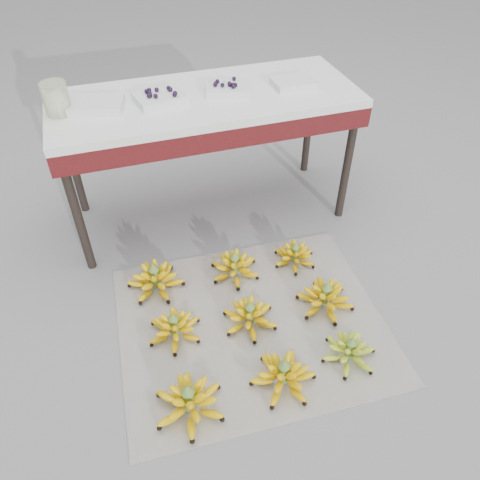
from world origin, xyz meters
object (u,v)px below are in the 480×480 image
object	(u,v)px
tray_far_left	(97,105)
bunch_back_center	(235,267)
tray_left	(160,98)
glass_jar	(56,99)
newspaper_mat	(251,323)
vendor_table	(206,111)
tray_right	(228,88)
bunch_front_center	(283,375)
bunch_mid_center	(250,316)
bunch_back_right	(295,255)
bunch_mid_left	(175,328)
bunch_front_right	(350,351)
bunch_mid_right	(325,298)
tray_far_right	(294,83)
bunch_front_left	(189,402)
bunch_back_left	(155,280)

from	to	relation	value
tray_far_left	bunch_back_center	bearing A→B (deg)	-47.71
tray_left	glass_jar	size ratio (longest dim) A/B	1.76
bunch_back_center	glass_jar	bearing A→B (deg)	147.25
newspaper_mat	bunch_back_center	world-z (taller)	bunch_back_center
newspaper_mat	vendor_table	xyz separation A→B (m)	(0.04, 0.91, 0.67)
vendor_table	tray_left	xyz separation A→B (m)	(-0.23, -0.01, 0.11)
newspaper_mat	tray_right	size ratio (longest dim) A/B	4.80
bunch_front_center	bunch_mid_center	xyz separation A→B (m)	(-0.03, 0.35, -0.00)
bunch_front_center	tray_left	world-z (taller)	tray_left
tray_left	bunch_back_center	bearing A→B (deg)	-69.17
bunch_back_right	vendor_table	bearing A→B (deg)	121.57
bunch_mid_left	tray_left	distance (m)	1.13
bunch_front_right	tray_right	bearing A→B (deg)	123.17
newspaper_mat	tray_left	size ratio (longest dim) A/B	4.63
bunch_mid_right	vendor_table	world-z (taller)	vendor_table
bunch_back_center	glass_jar	size ratio (longest dim) A/B	1.88
bunch_mid_center	vendor_table	distance (m)	1.09
bunch_mid_center	tray_left	xyz separation A→B (m)	(-0.18, 0.89, 0.73)
tray_left	tray_far_right	world-z (taller)	tray_left
bunch_front_left	vendor_table	distance (m)	1.46
bunch_mid_right	tray_right	size ratio (longest dim) A/B	1.21
bunch_mid_right	tray_far_right	xyz separation A→B (m)	(0.14, 0.87, 0.72)
bunch_back_right	tray_far_right	bearing A→B (deg)	76.22
glass_jar	bunch_back_left	bearing A→B (deg)	-62.75
bunch_front_left	bunch_mid_center	world-z (taller)	bunch_front_left
bunch_front_right	bunch_front_center	bearing A→B (deg)	-150.88
bunch_back_left	bunch_back_right	world-z (taller)	bunch_back_left
bunch_mid_left	vendor_table	xyz separation A→B (m)	(0.41, 0.86, 0.62)
bunch_back_right	glass_jar	size ratio (longest dim) A/B	1.57
bunch_front_left	glass_jar	xyz separation A→B (m)	(-0.29, 1.26, 0.77)
bunch_back_right	tray_far_right	xyz separation A→B (m)	(0.16, 0.54, 0.73)
bunch_front_center	bunch_mid_center	world-z (taller)	bunch_front_center
bunch_mid_left	bunch_front_center	bearing A→B (deg)	-44.87
bunch_front_right	tray_left	xyz separation A→B (m)	(-0.54, 1.21, 0.73)
bunch_mid_right	tray_right	world-z (taller)	tray_right
bunch_mid_center	bunch_mid_right	distance (m)	0.39
bunch_mid_center	bunch_back_center	size ratio (longest dim) A/B	0.95
bunch_back_right	bunch_mid_left	bearing A→B (deg)	-155.64
tray_right	bunch_front_left	bearing A→B (deg)	-113.78
glass_jar	tray_left	bearing A→B (deg)	-2.17
bunch_front_right	tray_far_left	xyz separation A→B (m)	(-0.85, 1.23, 0.73)
bunch_back_left	bunch_back_right	distance (m)	0.75
newspaper_mat	bunch_front_center	bearing A→B (deg)	-86.06
bunch_mid_center	tray_far_left	xyz separation A→B (m)	(-0.49, 0.91, 0.72)
bunch_mid_center	glass_jar	xyz separation A→B (m)	(-0.66, 0.91, 0.78)
bunch_mid_center	glass_jar	distance (m)	1.37
bunch_front_center	tray_right	size ratio (longest dim) A/B	1.41
vendor_table	bunch_front_right	bearing A→B (deg)	-75.91
tray_right	tray_far_right	xyz separation A→B (m)	(0.35, -0.03, -0.00)
bunch_mid_right	glass_jar	distance (m)	1.60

